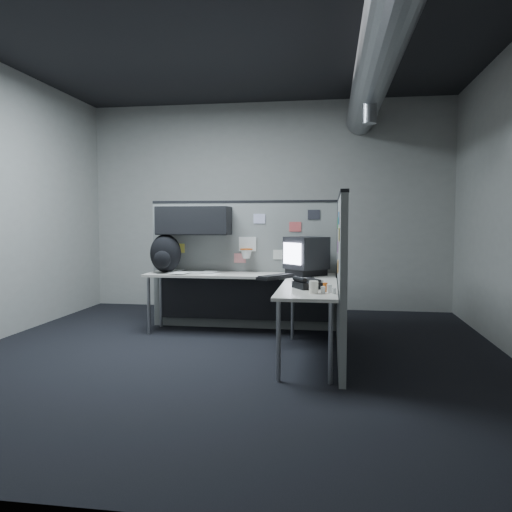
% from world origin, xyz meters
% --- Properties ---
extents(room, '(5.62, 5.62, 3.22)m').
position_xyz_m(room, '(0.56, 0.00, 2.10)').
color(room, black).
rests_on(room, ground).
extents(partition_back, '(2.44, 0.42, 1.63)m').
position_xyz_m(partition_back, '(-0.25, 1.23, 1.00)').
color(partition_back, slate).
rests_on(partition_back, ground).
extents(partition_right, '(0.07, 2.23, 1.63)m').
position_xyz_m(partition_right, '(1.10, 0.22, 0.82)').
color(partition_right, slate).
rests_on(partition_right, ground).
extents(desk, '(2.31, 2.11, 0.73)m').
position_xyz_m(desk, '(0.15, 0.70, 0.61)').
color(desk, beige).
rests_on(desk, ground).
extents(monitor, '(0.56, 0.56, 0.46)m').
position_xyz_m(monitor, '(0.70, 0.94, 0.96)').
color(monitor, black).
rests_on(monitor, desk).
extents(keyboard, '(0.41, 0.49, 0.04)m').
position_xyz_m(keyboard, '(0.39, 0.55, 0.75)').
color(keyboard, black).
rests_on(keyboard, desk).
extents(mouse, '(0.28, 0.30, 0.05)m').
position_xyz_m(mouse, '(0.78, 0.33, 0.75)').
color(mouse, black).
rests_on(mouse, desk).
extents(phone, '(0.30, 0.31, 0.11)m').
position_xyz_m(phone, '(0.77, -0.20, 0.77)').
color(phone, black).
rests_on(phone, desk).
extents(bottles, '(0.14, 0.16, 0.08)m').
position_xyz_m(bottles, '(0.97, -0.47, 0.77)').
color(bottles, silver).
rests_on(bottles, desk).
extents(cup, '(0.10, 0.10, 0.11)m').
position_xyz_m(cup, '(0.85, -0.53, 0.79)').
color(cup, white).
rests_on(cup, desk).
extents(papers, '(0.77, 0.53, 0.02)m').
position_xyz_m(papers, '(-0.72, 0.99, 0.74)').
color(papers, white).
rests_on(papers, desk).
extents(backpack, '(0.45, 0.44, 0.48)m').
position_xyz_m(backpack, '(-1.04, 0.98, 0.96)').
color(backpack, black).
rests_on(backpack, desk).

